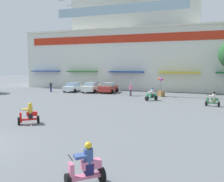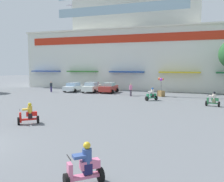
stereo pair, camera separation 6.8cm
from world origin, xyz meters
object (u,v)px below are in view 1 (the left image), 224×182
at_px(pedestrian_1, 131,89).
at_px(parked_car_2, 108,88).
at_px(scooter_rider_1, 213,100).
at_px(scooter_rider_2, 86,168).
at_px(scooter_rider_0, 29,115).
at_px(parked_car_0, 73,87).
at_px(scooter_rider_4, 152,95).
at_px(balloon_vendor_cart, 161,90).
at_px(parked_car_1, 91,87).
at_px(pedestrian_0, 51,86).

bearing_deg(pedestrian_1, parked_car_2, 145.29).
relative_size(scooter_rider_1, scooter_rider_2, 1.00).
distance_m(parked_car_2, scooter_rider_0, 20.29).
height_order(scooter_rider_0, scooter_rider_1, scooter_rider_1).
relative_size(parked_car_0, scooter_rider_4, 2.81).
xyz_separation_m(parked_car_2, scooter_rider_4, (7.58, -5.98, -0.15)).
distance_m(parked_car_0, balloon_vendor_cart, 13.79).
relative_size(parked_car_1, parked_car_2, 1.19).
bearing_deg(parked_car_0, scooter_rider_2, -60.42).
bearing_deg(scooter_rider_2, pedestrian_0, 125.93).
xyz_separation_m(parked_car_0, scooter_rider_4, (13.27, -5.55, -0.09)).
distance_m(parked_car_1, pedestrian_1, 7.53).
distance_m(parked_car_1, parked_car_2, 2.74).
height_order(scooter_rider_4, pedestrian_0, pedestrian_0).
xyz_separation_m(parked_car_1, pedestrian_1, (6.98, -2.83, 0.17)).
distance_m(scooter_rider_4, balloon_vendor_cart, 4.15).
distance_m(scooter_rider_2, scooter_rider_4, 20.84).
distance_m(parked_car_2, scooter_rider_1, 16.17).
bearing_deg(parked_car_2, scooter_rider_4, -38.28).
bearing_deg(parked_car_0, scooter_rider_4, -22.71).
distance_m(scooter_rider_4, pedestrian_0, 16.69).
relative_size(scooter_rider_0, scooter_rider_1, 0.99).
bearing_deg(parked_car_1, pedestrian_1, -22.10).
distance_m(parked_car_0, parked_car_1, 2.97).
bearing_deg(pedestrian_0, balloon_vendor_cart, 0.70).
bearing_deg(pedestrian_0, scooter_rider_0, -60.24).
bearing_deg(parked_car_0, pedestrian_0, -150.86).
relative_size(parked_car_0, parked_car_2, 1.09).
bearing_deg(balloon_vendor_cart, scooter_rider_2, -87.17).
height_order(parked_car_2, scooter_rider_4, scooter_rider_4).
height_order(parked_car_0, scooter_rider_2, scooter_rider_2).
distance_m(parked_car_1, balloon_vendor_cart, 10.90).
distance_m(parked_car_1, scooter_rider_1, 18.55).
bearing_deg(scooter_rider_4, scooter_rider_2, -85.40).
relative_size(parked_car_0, balloon_vendor_cart, 1.70).
relative_size(parked_car_2, scooter_rider_0, 2.62).
bearing_deg(scooter_rider_4, pedestrian_0, 166.44).
height_order(parked_car_1, pedestrian_0, pedestrian_0).
bearing_deg(scooter_rider_1, scooter_rider_0, -135.25).
bearing_deg(scooter_rider_4, balloon_vendor_cart, 83.87).
bearing_deg(scooter_rider_0, parked_car_0, 110.58).
height_order(scooter_rider_0, scooter_rider_4, scooter_rider_4).
relative_size(parked_car_1, scooter_rider_0, 3.13).
height_order(parked_car_1, scooter_rider_2, parked_car_1).
bearing_deg(scooter_rider_2, parked_car_1, 114.22).
relative_size(scooter_rider_0, pedestrian_0, 0.91).
xyz_separation_m(parked_car_2, balloon_vendor_cart, (8.02, -1.87, 0.13)).
bearing_deg(scooter_rider_1, parked_car_1, 154.82).
bearing_deg(pedestrian_1, balloon_vendor_cart, 15.85).
xyz_separation_m(scooter_rider_1, pedestrian_0, (-22.69, 5.93, 0.30)).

